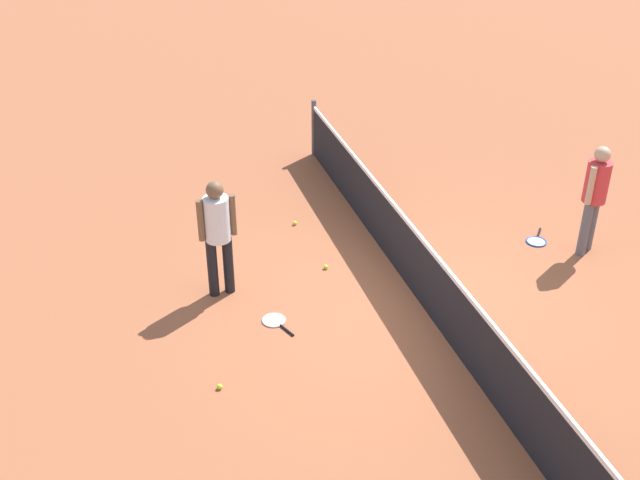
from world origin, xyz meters
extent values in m
plane|color=#9E5638|center=(0.00, 0.00, 0.00)|extent=(40.00, 40.00, 0.00)
cylinder|color=#4C4C51|center=(-5.00, 0.00, 0.54)|extent=(0.09, 0.09, 1.07)
cube|color=black|center=(0.00, 0.00, 0.46)|extent=(10.00, 0.02, 0.91)
cube|color=white|center=(0.00, 0.00, 0.94)|extent=(10.00, 0.04, 0.06)
cylinder|color=black|center=(-0.97, -2.63, 0.42)|extent=(0.15, 0.15, 0.85)
cylinder|color=black|center=(-0.98, -2.41, 0.42)|extent=(0.15, 0.15, 0.85)
cylinder|color=white|center=(-0.98, -2.52, 1.16)|extent=(0.36, 0.36, 0.62)
cylinder|color=brown|center=(-0.96, -2.73, 1.18)|extent=(0.10, 0.10, 0.58)
cylinder|color=brown|center=(-0.99, -2.30, 1.18)|extent=(0.10, 0.10, 0.58)
sphere|color=brown|center=(-0.98, -2.52, 1.58)|extent=(0.25, 0.25, 0.23)
cylinder|color=#595960|center=(-0.42, 2.77, 0.42)|extent=(0.19, 0.19, 0.85)
cylinder|color=#595960|center=(-0.53, 2.96, 0.42)|extent=(0.19, 0.19, 0.85)
cylinder|color=red|center=(-0.47, 2.87, 1.16)|extent=(0.47, 0.47, 0.62)
cylinder|color=tan|center=(-0.36, 2.69, 1.18)|extent=(0.12, 0.12, 0.58)
cylinder|color=tan|center=(-0.59, 3.05, 1.18)|extent=(0.12, 0.12, 0.58)
sphere|color=tan|center=(-0.47, 2.87, 1.58)|extent=(0.32, 0.32, 0.23)
torus|color=white|center=(-0.13, -2.00, 0.01)|extent=(0.41, 0.41, 0.02)
cylinder|color=silver|center=(-0.13, -2.00, 0.01)|extent=(0.35, 0.35, 0.00)
cylinder|color=black|center=(0.13, -1.89, 0.02)|extent=(0.27, 0.13, 0.03)
torus|color=blue|center=(-0.91, 2.33, 0.01)|extent=(0.44, 0.44, 0.02)
cylinder|color=silver|center=(-0.91, 2.33, 0.01)|extent=(0.38, 0.38, 0.00)
cylinder|color=black|center=(-1.13, 2.51, 0.02)|extent=(0.24, 0.20, 0.03)
sphere|color=#C6E033|center=(-2.51, -1.06, 0.03)|extent=(0.07, 0.07, 0.07)
sphere|color=#C6E033|center=(0.97, -2.92, 0.03)|extent=(0.07, 0.07, 0.07)
sphere|color=#C6E033|center=(-1.13, -0.97, 0.03)|extent=(0.07, 0.07, 0.07)
camera|label=1|loc=(7.98, -3.84, 6.15)|focal=44.10mm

